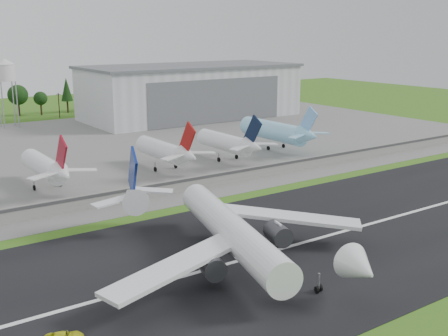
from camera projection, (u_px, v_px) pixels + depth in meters
ground at (316, 267)px, 99.14m from camera, size 600.00×600.00×0.00m
runway at (279, 250)px, 107.11m from camera, size 320.00×60.00×0.10m
runway_centerline at (279, 249)px, 107.10m from camera, size 220.00×1.00×0.02m
apron at (75, 151)px, 194.98m from camera, size 320.00×150.00×0.10m
blast_fence at (165, 188)px, 142.63m from camera, size 240.00×0.61×3.50m
hangar_east at (191, 91)px, 269.35m from camera, size 102.00×47.00×25.20m
water_tower at (5, 70)px, 238.33m from camera, size 8.40×8.40×29.40m
utility_poles at (13, 122)px, 258.89m from camera, size 230.00×3.00×12.00m
treeline at (5, 118)px, 270.88m from camera, size 320.00×16.00×22.00m
main_airliner at (233, 238)px, 99.44m from camera, size 55.26×58.40×18.17m
parked_jet_red_a at (48, 168)px, 146.24m from camera, size 7.36×31.29×16.52m
parked_jet_red_b at (167, 151)px, 165.92m from camera, size 7.36×31.29×16.59m
parked_jet_navy at (230, 143)px, 178.56m from camera, size 7.36×31.29×16.57m
parked_jet_skyblue at (279, 131)px, 195.97m from camera, size 7.36×37.29×17.16m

